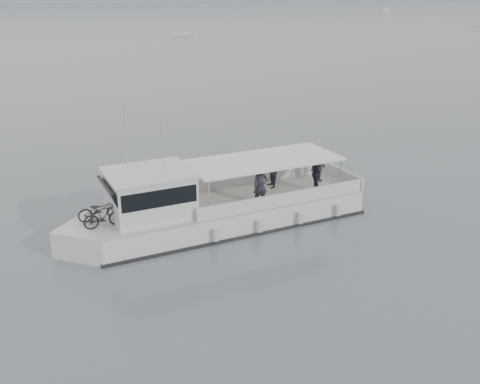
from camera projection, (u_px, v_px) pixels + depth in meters
name	position (u px, v px, depth m)	size (l,w,h in m)	color
ground	(255.00, 229.00, 25.77)	(1400.00, 1400.00, 0.00)	#555F65
tour_boat	(205.00, 209.00, 25.40)	(15.23, 4.49, 6.35)	silver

